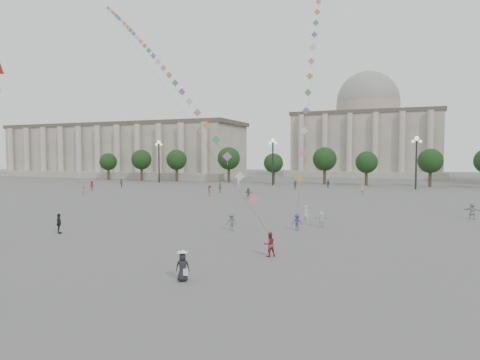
% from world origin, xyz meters
% --- Properties ---
extents(ground, '(360.00, 360.00, 0.00)m').
position_xyz_m(ground, '(0.00, 0.00, 0.00)').
color(ground, '#595754').
rests_on(ground, ground).
extents(hall_west, '(84.00, 26.22, 17.20)m').
position_xyz_m(hall_west, '(-75.00, 93.89, 8.43)').
color(hall_west, gray).
rests_on(hall_west, ground).
extents(hall_central, '(48.30, 34.30, 35.50)m').
position_xyz_m(hall_central, '(0.00, 129.22, 14.23)').
color(hall_central, gray).
rests_on(hall_central, ground).
extents(tree_row, '(137.12, 5.12, 8.00)m').
position_xyz_m(tree_row, '(0.00, 78.00, 5.39)').
color(tree_row, '#3A2A1D').
rests_on(tree_row, ground).
extents(lamp_post_far_west, '(2.00, 0.90, 10.65)m').
position_xyz_m(lamp_post_far_west, '(-45.00, 70.00, 7.35)').
color(lamp_post_far_west, '#262628').
rests_on(lamp_post_far_west, ground).
extents(lamp_post_mid_west, '(2.00, 0.90, 10.65)m').
position_xyz_m(lamp_post_mid_west, '(-15.00, 70.00, 7.35)').
color(lamp_post_mid_west, '#262628').
rests_on(lamp_post_mid_west, ground).
extents(lamp_post_mid_east, '(2.00, 0.90, 10.65)m').
position_xyz_m(lamp_post_mid_east, '(15.00, 70.00, 7.35)').
color(lamp_post_mid_east, '#262628').
rests_on(lamp_post_mid_east, ground).
extents(person_crowd_0, '(1.01, 0.97, 1.69)m').
position_xyz_m(person_crowd_0, '(-2.17, 68.00, 0.84)').
color(person_crowd_0, '#38467F').
rests_on(person_crowd_0, ground).
extents(person_crowd_1, '(0.85, 0.92, 1.53)m').
position_xyz_m(person_crowd_1, '(-38.21, 35.60, 0.76)').
color(person_crowd_1, '#B2B1AD').
rests_on(person_crowd_1, ground).
extents(person_crowd_2, '(0.95, 1.36, 1.93)m').
position_xyz_m(person_crowd_2, '(-43.18, 43.34, 0.96)').
color(person_crowd_2, maroon).
rests_on(person_crowd_2, ground).
extents(person_crowd_4, '(1.25, 1.49, 1.61)m').
position_xyz_m(person_crowd_4, '(6.27, 53.82, 0.80)').
color(person_crowd_4, silver).
rests_on(person_crowd_4, ground).
extents(person_crowd_6, '(1.14, 0.85, 1.58)m').
position_xyz_m(person_crowd_6, '(-0.81, 12.36, 0.79)').
color(person_crowd_6, slate).
rests_on(person_crowd_6, ground).
extents(person_crowd_7, '(1.74, 0.99, 1.79)m').
position_xyz_m(person_crowd_7, '(20.08, 28.20, 0.90)').
color(person_crowd_7, '#B3B4AF').
rests_on(person_crowd_7, ground).
extents(person_crowd_10, '(0.46, 0.68, 1.80)m').
position_xyz_m(person_crowd_10, '(-19.64, 60.60, 0.90)').
color(person_crowd_10, white).
rests_on(person_crowd_10, ground).
extents(person_crowd_12, '(1.58, 0.87, 1.63)m').
position_xyz_m(person_crowd_12, '(-9.99, 40.98, 0.81)').
color(person_crowd_12, slate).
rests_on(person_crowd_12, ground).
extents(person_crowd_13, '(0.77, 0.72, 1.76)m').
position_xyz_m(person_crowd_13, '(4.35, 19.26, 0.88)').
color(person_crowd_13, silver).
rests_on(person_crowd_13, ground).
extents(person_crowd_16, '(1.14, 0.72, 1.81)m').
position_xyz_m(person_crowd_16, '(-7.62, 61.50, 0.90)').
color(person_crowd_16, slate).
rests_on(person_crowd_16, ground).
extents(person_crowd_17, '(1.24, 1.37, 1.84)m').
position_xyz_m(person_crowd_17, '(-17.29, 41.93, 0.92)').
color(person_crowd_17, brown).
rests_on(person_crowd_17, ground).
extents(person_crowd_18, '(0.65, 1.18, 1.90)m').
position_xyz_m(person_crowd_18, '(-43.56, 52.89, 0.95)').
color(person_crowd_18, '#776C52').
rests_on(person_crowd_18, ground).
extents(person_crowd_20, '(1.46, 1.01, 1.52)m').
position_xyz_m(person_crowd_20, '(6.25, 17.36, 0.76)').
color(person_crowd_20, silver).
rests_on(person_crowd_20, ground).
extents(person_crowd_21, '(0.50, 1.10, 1.84)m').
position_xyz_m(person_crowd_21, '(-18.13, 47.99, 0.92)').
color(person_crowd_21, slate).
rests_on(person_crowd_21, ground).
extents(tourist_1, '(1.03, 1.00, 1.73)m').
position_xyz_m(tourist_1, '(-14.07, 5.57, 0.87)').
color(tourist_1, '#212227').
rests_on(tourist_1, ground).
extents(kite_flyer_0, '(1.00, 0.98, 1.62)m').
position_xyz_m(kite_flyer_0, '(5.31, 4.28, 0.81)').
color(kite_flyer_0, maroon).
rests_on(kite_flyer_0, ground).
extents(kite_flyer_1, '(1.05, 0.74, 1.48)m').
position_xyz_m(kite_flyer_1, '(4.55, 14.73, 0.74)').
color(kite_flyer_1, navy).
rests_on(kite_flyer_1, ground).
extents(hat_person, '(0.88, 0.75, 1.69)m').
position_xyz_m(hat_person, '(2.75, -2.83, 0.82)').
color(hat_person, black).
rests_on(hat_person, ground).
extents(kite_train_west, '(46.29, 41.92, 72.60)m').
position_xyz_m(kite_train_west, '(-19.07, 26.60, 20.46)').
color(kite_train_west, '#3F3F3F').
rests_on(kite_train_west, ground).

